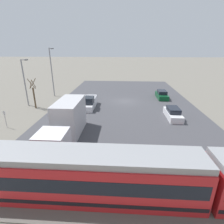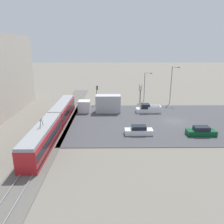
{
  "view_description": "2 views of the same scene",
  "coord_description": "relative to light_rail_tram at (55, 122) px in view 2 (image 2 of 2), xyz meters",
  "views": [
    {
      "loc": [
        0.42,
        30.49,
        9.22
      ],
      "look_at": [
        1.43,
        14.25,
        3.21
      ],
      "focal_mm": 28.0,
      "sensor_mm": 36.0,
      "label": 1
    },
    {
      "loc": [
        -40.02,
        12.29,
        14.01
      ],
      "look_at": [
        1.2,
        11.85,
        1.56
      ],
      "focal_mm": 35.0,
      "sensor_mm": 36.0,
      "label": 2
    }
  ],
  "objects": [
    {
      "name": "street_lamp_mid_block",
      "position": [
        19.03,
        -24.98,
        3.59
      ],
      "size": [
        0.36,
        1.95,
        9.22
      ],
      "color": "gray",
      "rests_on": "ground"
    },
    {
      "name": "road_surface",
      "position": [
        4.82,
        -21.68,
        -1.62
      ],
      "size": [
        23.18,
        40.42,
        0.08
      ],
      "color": "#424247",
      "rests_on": "ground"
    },
    {
      "name": "street_lamp_near_crossing",
      "position": [
        21.15,
        -18.69,
        2.71
      ],
      "size": [
        0.36,
        1.95,
        7.52
      ],
      "color": "gray",
      "rests_on": "ground"
    },
    {
      "name": "ground_plane",
      "position": [
        4.82,
        -21.68,
        -1.66
      ],
      "size": [
        320.0,
        320.0,
        0.0
      ],
      "primitive_type": "plane",
      "color": "slate"
    },
    {
      "name": "box_truck",
      "position": [
        11.08,
        -7.77,
        0.14
      ],
      "size": [
        2.52,
        9.22,
        3.75
      ],
      "color": "silver",
      "rests_on": "ground"
    },
    {
      "name": "rail_bed",
      "position": [
        4.82,
        -0.0,
        -1.62
      ],
      "size": [
        63.03,
        4.4,
        0.22
      ],
      "color": "#5B5954",
      "rests_on": "ground"
    },
    {
      "name": "sedan_car_1",
      "position": [
        -1.76,
        -14.15,
        -0.98
      ],
      "size": [
        1.7,
        4.6,
        1.47
      ],
      "color": "silver",
      "rests_on": "ground"
    },
    {
      "name": "street_tree",
      "position": [
        19.23,
        -17.17,
        0.52
      ],
      "size": [
        1.14,
        0.94,
        4.81
      ],
      "color": "brown",
      "rests_on": "ground"
    },
    {
      "name": "sedan_car_0",
      "position": [
        -2.28,
        -24.28,
        -0.97
      ],
      "size": [
        1.78,
        4.66,
        1.49
      ],
      "rotation": [
        0.0,
        0.0,
        3.14
      ],
      "color": "#0C4723",
      "rests_on": "ground"
    },
    {
      "name": "pickup_truck",
      "position": [
        10.67,
        -17.76,
        -0.87
      ],
      "size": [
        1.99,
        5.37,
        1.9
      ],
      "color": "silver",
      "rests_on": "ground"
    },
    {
      "name": "no_parking_sign",
      "position": [
        19.34,
        -9.86,
        -0.36
      ],
      "size": [
        0.32,
        0.08,
        2.12
      ],
      "color": "gray",
      "rests_on": "ground"
    },
    {
      "name": "light_rail_tram",
      "position": [
        0.0,
        0.0,
        0.0
      ],
      "size": [
        27.5,
        2.55,
        4.39
      ],
      "color": "#B21E23",
      "rests_on": "ground"
    },
    {
      "name": "traffic_light_pole",
      "position": [
        18.14,
        -6.22,
        1.38
      ],
      "size": [
        0.28,
        0.47,
        4.64
      ],
      "color": "#47474C",
      "rests_on": "ground"
    }
  ]
}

